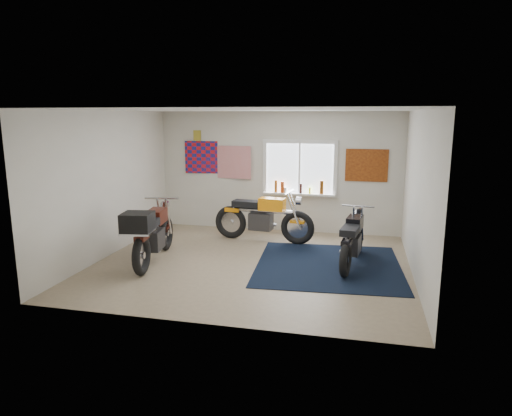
% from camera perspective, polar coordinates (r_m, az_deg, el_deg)
% --- Properties ---
extents(ground, '(5.50, 5.50, 0.00)m').
position_cam_1_polar(ground, '(8.25, -0.51, -6.92)').
color(ground, '#9E896B').
rests_on(ground, ground).
extents(room_shell, '(5.50, 5.50, 5.50)m').
position_cam_1_polar(room_shell, '(7.89, -0.53, 4.46)').
color(room_shell, white).
rests_on(room_shell, ground).
extents(navy_rug, '(2.67, 2.77, 0.01)m').
position_cam_1_polar(navy_rug, '(8.23, 9.02, -7.08)').
color(navy_rug, black).
rests_on(navy_rug, ground).
extents(window_assembly, '(1.66, 0.17, 1.26)m').
position_cam_1_polar(window_assembly, '(10.24, 5.46, 4.51)').
color(window_assembly, white).
rests_on(window_assembly, room_shell).
extents(oil_bottles, '(1.11, 0.09, 0.30)m').
position_cam_1_polar(oil_bottles, '(10.23, 5.22, 2.57)').
color(oil_bottles, '#934C15').
rests_on(oil_bottles, window_assembly).
extents(flag_display, '(1.60, 0.10, 1.17)m').
position_cam_1_polar(flag_display, '(10.77, -7.37, 8.97)').
color(flag_display, red).
rests_on(flag_display, room_shell).
extents(triumph_poster, '(0.90, 0.03, 0.70)m').
position_cam_1_polar(triumph_poster, '(10.15, 13.66, 5.20)').
color(triumph_poster, '#A54C14').
rests_on(triumph_poster, room_shell).
extents(yellow_triumph, '(2.19, 0.66, 1.10)m').
position_cam_1_polar(yellow_triumph, '(9.56, 0.87, -1.33)').
color(yellow_triumph, black).
rests_on(yellow_triumph, ground).
extents(black_chrome_bike, '(0.59, 1.93, 0.99)m').
position_cam_1_polar(black_chrome_bike, '(8.23, 11.95, -4.06)').
color(black_chrome_bike, black).
rests_on(black_chrome_bike, navy_rug).
extents(maroon_tourer, '(0.79, 2.15, 1.09)m').
position_cam_1_polar(maroon_tourer, '(8.26, -12.99, -3.10)').
color(maroon_tourer, black).
rests_on(maroon_tourer, ground).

